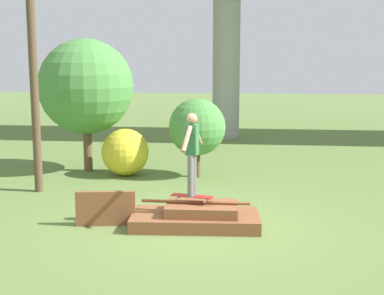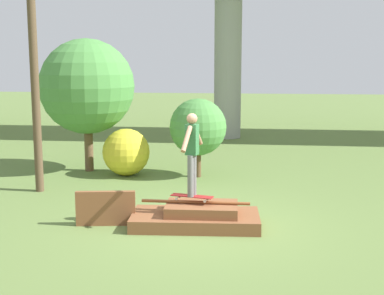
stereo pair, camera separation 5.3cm
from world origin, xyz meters
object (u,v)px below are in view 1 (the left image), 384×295
(skater, at_px, (192,149))
(tree_behind_right, at_px, (197,127))
(skateboard, at_px, (192,196))
(tree_behind_left, at_px, (86,87))
(bush_yellow_flowering, at_px, (125,152))
(utility_pole, at_px, (33,59))

(skater, xyz_separation_m, tree_behind_right, (-0.35, 4.35, -0.14))
(skater, bearing_deg, skateboard, 0.00)
(tree_behind_left, distance_m, tree_behind_right, 3.42)
(tree_behind_left, bearing_deg, tree_behind_right, -7.78)
(tree_behind_right, height_order, bush_yellow_flowering, tree_behind_right)
(bush_yellow_flowering, bearing_deg, utility_pole, -130.10)
(skateboard, distance_m, bush_yellow_flowering, 4.92)
(utility_pole, distance_m, tree_behind_right, 4.61)
(skater, height_order, tree_behind_left, tree_behind_left)
(skateboard, xyz_separation_m, tree_behind_right, (-0.35, 4.35, 0.79))
(skater, distance_m, utility_pole, 4.95)
(utility_pole, distance_m, bush_yellow_flowering, 3.67)
(skateboard, xyz_separation_m, bush_yellow_flowering, (-2.35, 4.32, 0.07))
(skateboard, relative_size, skater, 0.53)
(tree_behind_left, xyz_separation_m, tree_behind_right, (3.23, -0.44, -1.06))
(tree_behind_right, distance_m, bush_yellow_flowering, 2.13)
(tree_behind_left, height_order, bush_yellow_flowering, tree_behind_left)
(skateboard, relative_size, bush_yellow_flowering, 0.65)
(tree_behind_left, relative_size, tree_behind_right, 1.75)
(tree_behind_right, xyz_separation_m, bush_yellow_flowering, (-2.01, -0.04, -0.73))
(skateboard, height_order, bush_yellow_flowering, bush_yellow_flowering)
(bush_yellow_flowering, bearing_deg, skater, -61.41)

